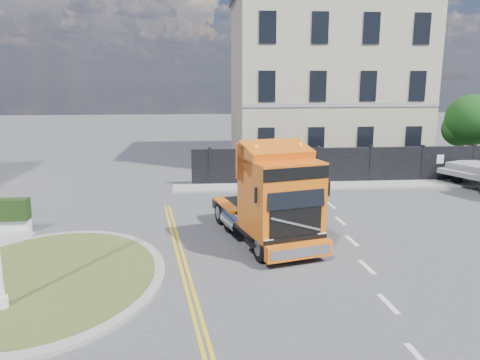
{
  "coord_description": "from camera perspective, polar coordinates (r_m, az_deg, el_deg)",
  "views": [
    {
      "loc": [
        -2.45,
        -16.12,
        5.82
      ],
      "look_at": [
        -0.93,
        2.07,
        1.8
      ],
      "focal_mm": 35.0,
      "sensor_mm": 36.0,
      "label": 1
    }
  ],
  "objects": [
    {
      "name": "traffic_island",
      "position": [
        15.03,
        -22.44,
        -11.03
      ],
      "size": [
        6.8,
        6.8,
        0.17
      ],
      "color": "gray",
      "rests_on": "ground"
    },
    {
      "name": "georgian_building",
      "position": [
        33.7,
        9.96,
        12.16
      ],
      "size": [
        12.3,
        10.3,
        12.8
      ],
      "color": "#B1AC8D",
      "rests_on": "ground"
    },
    {
      "name": "tree",
      "position": [
        32.97,
        26.1,
        6.34
      ],
      "size": [
        3.2,
        3.2,
        4.8
      ],
      "color": "#382619",
      "rests_on": "ground"
    },
    {
      "name": "pavement_far",
      "position": [
        26.29,
        14.09,
        -0.62
      ],
      "size": [
        20.0,
        1.6,
        0.12
      ],
      "primitive_type": "cube",
      "color": "gray",
      "rests_on": "ground"
    },
    {
      "name": "truck",
      "position": [
        16.33,
        4.1,
        -2.58
      ],
      "size": [
        3.7,
        6.35,
        3.58
      ],
      "rotation": [
        0.0,
        0.0,
        0.26
      ],
      "color": "black",
      "rests_on": "ground"
    },
    {
      "name": "hoarding_fence",
      "position": [
        27.11,
        14.69,
        1.77
      ],
      "size": [
        18.8,
        0.25,
        2.0
      ],
      "color": "black",
      "rests_on": "ground"
    },
    {
      "name": "ground",
      "position": [
        17.31,
        3.66,
        -7.25
      ],
      "size": [
        120.0,
        120.0,
        0.0
      ],
      "primitive_type": "plane",
      "color": "#424244",
      "rests_on": "ground"
    }
  ]
}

